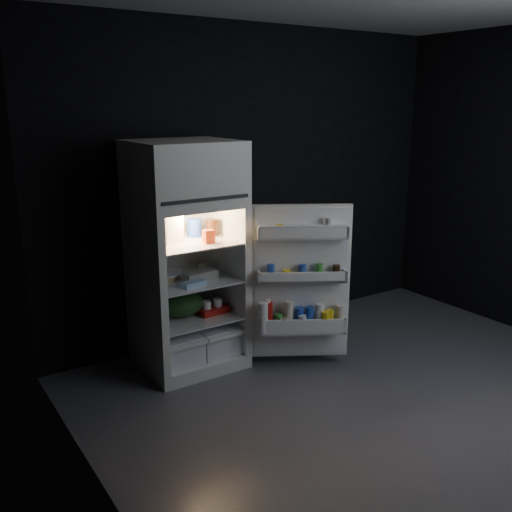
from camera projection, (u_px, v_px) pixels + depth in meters
floor at (385, 399)px, 4.07m from camera, size 4.00×3.40×0.00m
wall_back at (254, 183)px, 5.08m from camera, size 4.00×0.00×2.70m
wall_left at (96, 258)px, 2.65m from camera, size 0.00×3.40×2.70m
refrigerator at (185, 248)px, 4.41m from camera, size 0.76×0.71×1.78m
fridge_door at (301, 286)px, 4.39m from camera, size 0.72×0.53×1.22m
milk_jug at (168, 226)px, 4.29m from camera, size 0.20×0.20×0.24m
mayo_jar at (194, 228)px, 4.48m from camera, size 0.15×0.15×0.14m
jam_jar at (212, 228)px, 4.50m from camera, size 0.11×0.11×0.13m
amber_bottle at (154, 229)px, 4.25m from camera, size 0.09×0.09×0.22m
small_carton at (209, 237)px, 4.27m from camera, size 0.08×0.06×0.10m
egg_carton at (201, 276)px, 4.37m from camera, size 0.27×0.12×0.07m
pie at (163, 276)px, 4.43m from camera, size 0.30×0.30×0.04m
flat_package at (193, 284)px, 4.23m from camera, size 0.20×0.12×0.04m
wrapped_pkg at (209, 266)px, 4.67m from camera, size 0.14×0.12×0.05m
produce_bag at (181, 304)px, 4.46m from camera, size 0.39×0.34×0.20m
yogurt_tray at (213, 310)px, 4.53m from camera, size 0.25×0.15×0.05m
small_can_red at (194, 301)px, 4.67m from camera, size 0.08×0.08×0.09m
small_can_silver at (210, 296)px, 4.79m from camera, size 0.07×0.07×0.09m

